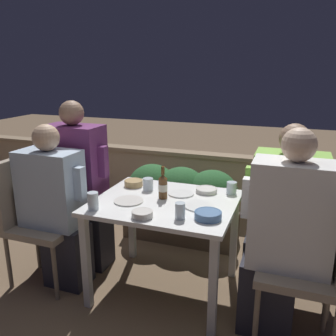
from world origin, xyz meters
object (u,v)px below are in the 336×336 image
chair_left_far (59,196)px  chair_left_near (33,208)px  beer_bottle (163,186)px  person_green_blouse (281,218)px  chair_right_far (315,232)px  chair_right_near (321,255)px  person_white_polo (284,237)px  person_purple_stripe (80,186)px  person_blue_shirt (56,207)px

chair_left_far → chair_left_near: bearing=-92.5°
chair_left_far → beer_bottle: 1.00m
chair_left_near → person_green_blouse: (1.78, 0.30, 0.06)m
chair_left_near → chair_right_far: size_ratio=1.00×
chair_right_near → person_white_polo: person_white_polo is taller
person_green_blouse → chair_right_near: bearing=-52.0°
chair_left_far → chair_right_near: same height
person_purple_stripe → person_white_polo: size_ratio=1.05×
chair_left_near → chair_left_far: 0.30m
person_blue_shirt → chair_right_near: person_blue_shirt is taller
person_blue_shirt → chair_left_far: size_ratio=1.27×
chair_left_near → beer_bottle: size_ratio=4.12×
person_purple_stripe → chair_right_far: person_purple_stripe is taller
person_white_polo → beer_bottle: person_white_polo is taller
chair_right_near → beer_bottle: bearing=168.8°
beer_bottle → chair_right_near: bearing=-11.2°
person_green_blouse → person_white_polo: bearing=-85.0°
chair_left_near → beer_bottle: 1.02m
chair_left_far → person_blue_shirt: bearing=-56.3°
person_blue_shirt → person_green_blouse: 1.60m
person_white_polo → chair_right_far: (0.19, 0.31, -0.08)m
person_green_blouse → chair_left_near: bearing=-170.3°
chair_left_near → chair_right_near: (2.02, -0.00, 0.00)m
chair_right_near → chair_right_far: 0.31m
chair_right_near → person_green_blouse: bearing=128.0°
person_blue_shirt → person_purple_stripe: person_purple_stripe is taller
chair_left_near → chair_left_far: same height
person_purple_stripe → person_white_polo: bearing=-10.9°
chair_left_near → person_green_blouse: size_ratio=0.76×
chair_left_far → chair_right_far: 1.98m
person_purple_stripe → chair_right_far: 1.78m
chair_right_near → person_white_polo: 0.23m
chair_left_far → chair_right_near: 2.03m
chair_right_far → chair_left_far: bearing=-180.0°
chair_right_far → beer_bottle: size_ratio=4.12×
person_green_blouse → beer_bottle: size_ratio=5.44×
chair_left_near → person_green_blouse: bearing=9.7°
person_white_polo → chair_right_far: bearing=58.7°
person_purple_stripe → chair_right_far: size_ratio=1.41×
person_purple_stripe → chair_right_far: bearing=0.0°
chair_right_near → person_white_polo: (-0.21, 0.00, 0.08)m
chair_right_far → person_green_blouse: 0.22m
person_blue_shirt → chair_left_near: bearing=-180.0°
person_blue_shirt → beer_bottle: (0.76, 0.20, 0.19)m
chair_right_far → chair_left_near: bearing=-171.4°
chair_left_near → beer_bottle: chair_left_near is taller
person_green_blouse → person_blue_shirt: bearing=-169.0°
chair_left_far → chair_right_far: size_ratio=1.00×
chair_left_far → beer_bottle: size_ratio=4.12×
person_white_polo → chair_right_far: size_ratio=1.34×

